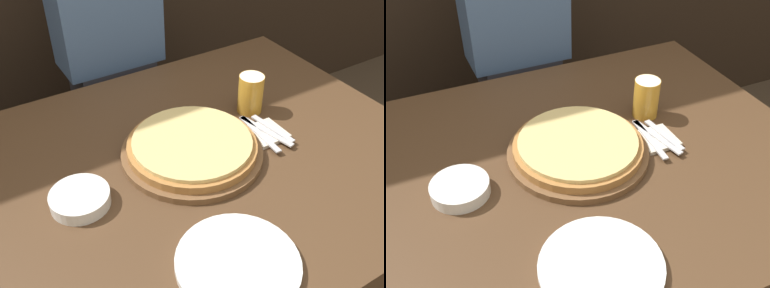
# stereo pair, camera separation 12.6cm
# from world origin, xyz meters

# --- Properties ---
(dining_table) EXTENTS (1.47, 1.08, 0.78)m
(dining_table) POSITION_xyz_m (0.00, 0.00, 0.39)
(dining_table) COLOR #4C331E
(dining_table) RESTS_ON ground_plane
(pizza_on_board) EXTENTS (0.40, 0.40, 0.06)m
(pizza_on_board) POSITION_xyz_m (0.06, 0.02, 0.81)
(pizza_on_board) COLOR brown
(pizza_on_board) RESTS_ON dining_table
(beer_glass) EXTENTS (0.08, 0.08, 0.13)m
(beer_glass) POSITION_xyz_m (0.34, 0.12, 0.85)
(beer_glass) COLOR gold
(beer_glass) RESTS_ON dining_table
(dinner_plate) EXTENTS (0.28, 0.28, 0.02)m
(dinner_plate) POSITION_xyz_m (-0.06, -0.36, 0.79)
(dinner_plate) COLOR white
(dinner_plate) RESTS_ON dining_table
(side_bowl) EXTENTS (0.15, 0.15, 0.04)m
(side_bowl) POSITION_xyz_m (-0.29, -0.00, 0.80)
(side_bowl) COLOR white
(side_bowl) RESTS_ON dining_table
(napkin_stack) EXTENTS (0.11, 0.11, 0.01)m
(napkin_stack) POSITION_xyz_m (0.30, -0.02, 0.79)
(napkin_stack) COLOR beige
(napkin_stack) RESTS_ON dining_table
(fork) EXTENTS (0.03, 0.20, 0.00)m
(fork) POSITION_xyz_m (0.27, -0.02, 0.79)
(fork) COLOR silver
(fork) RESTS_ON napkin_stack
(dinner_knife) EXTENTS (0.06, 0.20, 0.00)m
(dinner_knife) POSITION_xyz_m (0.30, -0.02, 0.79)
(dinner_knife) COLOR silver
(dinner_knife) RESTS_ON napkin_stack
(spoon) EXTENTS (0.04, 0.17, 0.00)m
(spoon) POSITION_xyz_m (0.32, -0.02, 0.79)
(spoon) COLOR silver
(spoon) RESTS_ON napkin_stack
(diner_person) EXTENTS (0.39, 0.20, 1.38)m
(diner_person) POSITION_xyz_m (0.10, 0.71, 0.68)
(diner_person) COLOR #33333D
(diner_person) RESTS_ON ground_plane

